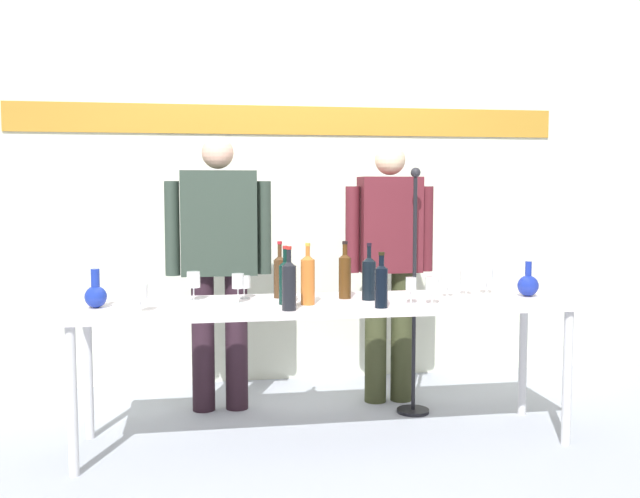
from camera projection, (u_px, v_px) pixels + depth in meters
name	position (u px, v px, depth m)	size (l,w,h in m)	color
ground_plane	(325.00, 441.00, 4.02)	(10.00, 10.00, 0.00)	#9EA4B2
back_wall	(291.00, 171.00, 5.25)	(5.53, 0.11, 3.00)	silver
display_table	(325.00, 312.00, 3.95)	(2.67, 0.64, 0.78)	silver
decanter_blue_left	(96.00, 295.00, 3.73)	(0.11, 0.11, 0.20)	#19309E
decanter_blue_right	(528.00, 285.00, 4.12)	(0.12, 0.12, 0.20)	navy
presenter_left	(219.00, 254.00, 4.51)	(0.65, 0.22, 1.69)	black
presenter_right	(389.00, 258.00, 4.70)	(0.57, 0.22, 1.66)	#34381F
wine_bottle_0	(308.00, 278.00, 3.82)	(0.07, 0.07, 0.32)	#CA6828
wine_bottle_1	(285.00, 281.00, 3.83)	(0.07, 0.07, 0.31)	black
wine_bottle_2	(369.00, 277.00, 3.98)	(0.08, 0.08, 0.31)	black
wine_bottle_3	(280.00, 275.00, 4.06)	(0.07, 0.07, 0.31)	#422B18
wine_bottle_4	(345.00, 274.00, 4.03)	(0.07, 0.07, 0.32)	#4B2D11
wine_bottle_5	(381.00, 284.00, 3.72)	(0.07, 0.07, 0.29)	black
wine_bottle_6	(289.00, 284.00, 3.64)	(0.07, 0.07, 0.32)	black
wine_glass_left_0	(140.00, 292.00, 3.60)	(0.07, 0.07, 0.14)	white
wine_glass_left_1	(244.00, 283.00, 4.04)	(0.07, 0.07, 0.12)	white
wine_glass_left_2	(238.00, 282.00, 3.87)	(0.06, 0.06, 0.16)	white
wine_glass_left_3	(194.00, 280.00, 3.96)	(0.07, 0.07, 0.16)	white
wine_glass_right_0	(448.00, 280.00, 4.07)	(0.06, 0.06, 0.14)	white
wine_glass_right_1	(432.00, 285.00, 3.84)	(0.07, 0.07, 0.14)	white
wine_glass_right_2	(466.00, 277.00, 4.16)	(0.07, 0.07, 0.15)	white
wine_glass_right_3	(487.00, 275.00, 4.21)	(0.07, 0.07, 0.15)	white
wine_glass_right_4	(411.00, 285.00, 3.86)	(0.06, 0.06, 0.14)	white
microphone_stand	(414.00, 332.00, 4.49)	(0.20, 0.20, 1.51)	black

